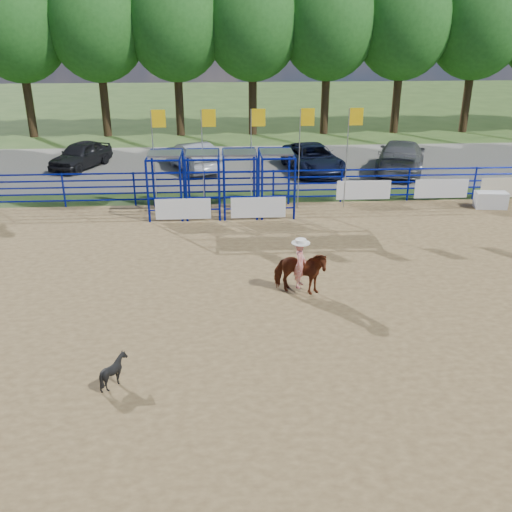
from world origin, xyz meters
The scene contains 13 objects.
ground centered at (0.00, 0.00, 0.00)m, with size 120.00×120.00×0.00m, color #3C5722.
arena_dirt centered at (0.00, 0.00, 0.01)m, with size 30.00×20.00×0.02m, color olive.
gravel_strip centered at (0.00, 17.00, 0.01)m, with size 40.00×10.00×0.01m, color slate.
announcer_table centered at (9.23, 8.74, 0.37)m, with size 1.31×0.61×0.70m, color silver.
horse_and_rider centered at (-0.02, 1.11, 0.85)m, with size 1.77×1.22×2.42m.
calf centered at (-4.72, -3.18, 0.38)m, with size 0.59×0.66×0.73m, color black.
car_a centered at (-9.81, 16.99, 0.72)m, with size 1.67×4.14×1.41m, color black.
car_b centered at (-3.74, 16.13, 0.75)m, with size 1.57×4.49×1.48m, color #94979C.
car_c centered at (2.57, 15.34, 0.72)m, with size 2.37×5.14×1.43m, color black.
car_d centered at (7.21, 15.13, 0.84)m, with size 2.31×5.69×1.65m, color slate.
perimeter_fence centered at (0.00, 0.00, 0.75)m, with size 30.10×20.10×1.50m.
chute_assembly centered at (-1.90, 8.84, 1.26)m, with size 19.32×2.41×4.20m.
treeline centered at (0.00, 26.00, 7.53)m, with size 56.40×6.40×11.24m.
Camera 1 is at (-2.23, -13.97, 7.63)m, focal length 40.00 mm.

